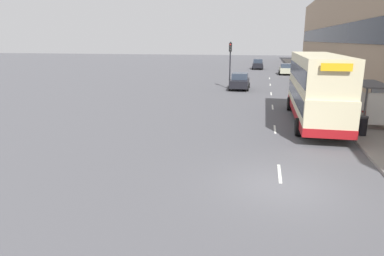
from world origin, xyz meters
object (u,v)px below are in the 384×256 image
at_px(car_2, 240,81).
at_px(traffic_light_far_kerb, 230,58).
at_px(double_decker_bus_near, 316,87).
at_px(car_0, 258,64).
at_px(car_1, 286,69).
at_px(litter_bin, 362,126).
at_px(bus_shelter, 374,96).

xyz_separation_m(car_2, traffic_light_far_kerb, (-1.10, -0.03, 2.49)).
xyz_separation_m(double_decker_bus_near, car_0, (-4.41, 41.41, -1.40)).
xyz_separation_m(car_0, car_1, (4.40, -9.42, -0.06)).
height_order(car_2, litter_bin, car_2).
bearing_deg(litter_bin, traffic_light_far_kerb, 116.97).
distance_m(bus_shelter, traffic_light_far_kerb, 18.00).
bearing_deg(litter_bin, car_1, 93.40).
height_order(car_0, car_1, car_0).
distance_m(double_decker_bus_near, litter_bin, 4.13).
bearing_deg(litter_bin, bus_shelter, 66.55).
bearing_deg(car_2, traffic_light_far_kerb, 1.60).
height_order(car_1, traffic_light_far_kerb, traffic_light_far_kerb).
xyz_separation_m(double_decker_bus_near, traffic_light_far_kerb, (-6.88, 14.41, 1.05)).
xyz_separation_m(double_decker_bus_near, car_1, (-0.01, 31.99, -1.46)).
distance_m(double_decker_bus_near, car_0, 41.67).
height_order(car_2, traffic_light_far_kerb, traffic_light_far_kerb).
height_order(bus_shelter, car_1, bus_shelter).
bearing_deg(double_decker_bus_near, traffic_light_far_kerb, 115.50).
distance_m(bus_shelter, litter_bin, 3.30).
xyz_separation_m(bus_shelter, traffic_light_far_kerb, (-10.17, 14.77, 1.46)).
height_order(car_0, traffic_light_far_kerb, traffic_light_far_kerb).
bearing_deg(litter_bin, car_2, 114.02).
relative_size(car_1, car_2, 0.94).
bearing_deg(car_1, double_decker_bus_near, -89.98).
height_order(double_decker_bus_near, litter_bin, double_decker_bus_near).
bearing_deg(traffic_light_far_kerb, car_2, 1.60).
xyz_separation_m(bus_shelter, litter_bin, (-1.22, -2.82, -1.21)).
distance_m(bus_shelter, car_2, 17.40).
bearing_deg(car_2, car_0, -92.90).
bearing_deg(traffic_light_far_kerb, double_decker_bus_near, -64.50).
relative_size(bus_shelter, car_2, 1.00).
bearing_deg(bus_shelter, traffic_light_far_kerb, 124.55).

